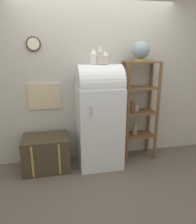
{
  "coord_description": "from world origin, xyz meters",
  "views": [
    {
      "loc": [
        -0.7,
        -2.86,
        1.81
      ],
      "look_at": [
        -0.02,
        0.25,
        0.87
      ],
      "focal_mm": 35.0,
      "sensor_mm": 36.0,
      "label": 1
    }
  ],
  "objects": [
    {
      "name": "vase_center",
      "position": [
        0.01,
        0.24,
        1.71
      ],
      "size": [
        0.09,
        0.09,
        0.27
      ],
      "color": "beige",
      "rests_on": "refrigerator"
    },
    {
      "name": "wall_back",
      "position": [
        -0.01,
        0.57,
        1.35
      ],
      "size": [
        7.0,
        0.09,
        2.7
      ],
      "color": "#B7B7AD",
      "rests_on": "ground_plane"
    },
    {
      "name": "suitcase_trunk",
      "position": [
        -0.83,
        0.26,
        0.26
      ],
      "size": [
        0.68,
        0.5,
        0.53
      ],
      "color": "#423828",
      "rests_on": "ground_plane"
    },
    {
      "name": "refrigerator",
      "position": [
        -0.0,
        0.25,
        0.83
      ],
      "size": [
        0.66,
        0.62,
        1.59
      ],
      "color": "silver",
      "rests_on": "ground_plane"
    },
    {
      "name": "vase_left",
      "position": [
        -0.09,
        0.26,
        1.69
      ],
      "size": [
        0.1,
        0.1,
        0.22
      ],
      "color": "white",
      "rests_on": "refrigerator"
    },
    {
      "name": "vase_right",
      "position": [
        0.08,
        0.25,
        1.67
      ],
      "size": [
        0.12,
        0.12,
        0.19
      ],
      "color": "beige",
      "rests_on": "refrigerator"
    },
    {
      "name": "ground_plane",
      "position": [
        0.0,
        0.0,
        0.0
      ],
      "size": [
        12.0,
        12.0,
        0.0
      ],
      "primitive_type": "plane",
      "color": "#60564C"
    },
    {
      "name": "globe",
      "position": [
        0.66,
        0.33,
        1.77
      ],
      "size": [
        0.26,
        0.26,
        0.3
      ],
      "color": "#AD8942",
      "rests_on": "shelf_unit"
    },
    {
      "name": "shelf_unit",
      "position": [
        0.69,
        0.36,
        0.88
      ],
      "size": [
        0.55,
        0.35,
        1.61
      ],
      "color": "brown",
      "rests_on": "ground_plane"
    }
  ]
}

